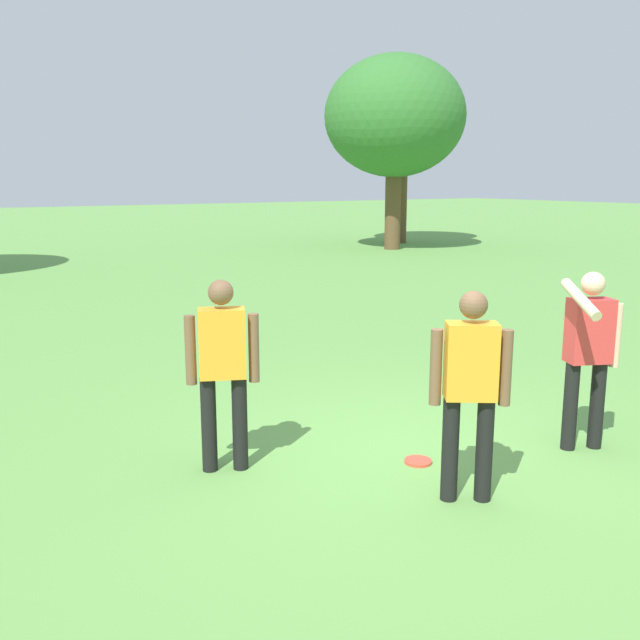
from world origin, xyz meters
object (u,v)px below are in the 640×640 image
Objects in this scene: frisbee at (418,461)px; tree_far_right at (402,113)px; person_bystander at (470,383)px; tree_broad_center at (395,117)px; person_thrower at (223,363)px; person_catcher at (589,347)px.

tree_far_right is at bearing 51.87° from frisbee.
person_bystander is 1.20m from frisbee.
frisbee is at bearing -127.33° from tree_broad_center.
person_catcher is at bearing -23.96° from person_thrower.
person_bystander is at bearing -126.37° from tree_broad_center.
frisbee is 19.46m from tree_broad_center.
tree_broad_center is 0.97× the size of tree_far_right.
tree_broad_center is (11.64, 15.81, 3.53)m from person_bystander.
person_catcher is at bearing -122.63° from tree_broad_center.
person_catcher is at bearing 6.91° from person_bystander.
person_thrower is 0.25× the size of tree_broad_center.
tree_broad_center is at bearing 57.37° from person_catcher.
tree_far_right reaches higher than frisbee.
person_thrower is 1.00× the size of person_bystander.
tree_far_right is (13.44, 17.67, 3.89)m from person_bystander.
person_thrower is at bearing 156.04° from person_catcher.
person_thrower is at bearing -132.44° from tree_far_right.
tree_far_right is (14.77, 16.15, 3.89)m from person_thrower.
person_thrower is 22.22m from tree_far_right.
frisbee is (-1.49, 0.55, -0.95)m from person_catcher.
person_thrower reaches higher than frisbee.
frisbee is 22.04m from tree_far_right.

